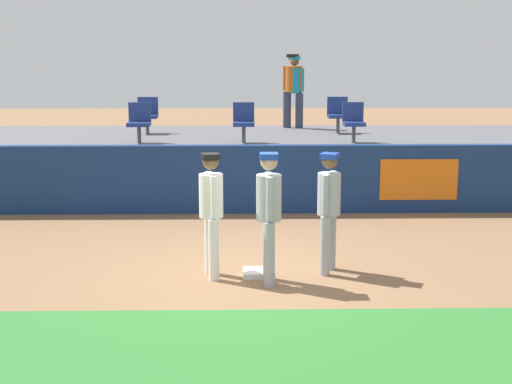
{
  "coord_description": "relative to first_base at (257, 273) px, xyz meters",
  "views": [
    {
      "loc": [
        -0.03,
        -9.79,
        3.11
      ],
      "look_at": [
        0.19,
        1.07,
        1.0
      ],
      "focal_mm": 51.53,
      "sensor_mm": 36.0,
      "label": 1
    }
  ],
  "objects": [
    {
      "name": "ground_plane",
      "position": [
        -0.19,
        -0.07,
        -0.04
      ],
      "size": [
        60.0,
        60.0,
        0.0
      ],
      "primitive_type": "plane",
      "color": "#846042"
    },
    {
      "name": "seat_front_right",
      "position": [
        2.14,
        5.51,
        1.62
      ],
      "size": [
        0.44,
        0.44,
        0.84
      ],
      "color": "#4C4C51",
      "rests_on": "bleacher_platform"
    },
    {
      "name": "seat_back_left",
      "position": [
        -2.41,
        7.31,
        1.62
      ],
      "size": [
        0.48,
        0.44,
        0.84
      ],
      "color": "#4C4C51",
      "rests_on": "bleacher_platform"
    },
    {
      "name": "spectator_capped",
      "position": [
        1.05,
        8.47,
        2.2
      ],
      "size": [
        0.48,
        0.45,
        1.82
      ],
      "rotation": [
        0.0,
        0.0,
        2.75
      ],
      "color": "#33384C",
      "rests_on": "bleacher_platform"
    },
    {
      "name": "player_runner_visitor",
      "position": [
        1.0,
        0.16,
        0.95
      ],
      "size": [
        0.42,
        0.45,
        1.71
      ],
      "rotation": [
        0.0,
        0.0,
        -1.96
      ],
      "color": "#9EA3AD",
      "rests_on": "ground_plane"
    },
    {
      "name": "field_wall",
      "position": [
        -0.17,
        4.07,
        0.62
      ],
      "size": [
        18.0,
        0.26,
        1.32
      ],
      "color": "navy",
      "rests_on": "ground_plane"
    },
    {
      "name": "player_coach_visitor",
      "position": [
        0.14,
        -0.32,
        0.99
      ],
      "size": [
        0.34,
        0.5,
        1.78
      ],
      "rotation": [
        0.0,
        0.0,
        -1.55
      ],
      "color": "#9EA3AD",
      "rests_on": "ground_plane"
    },
    {
      "name": "player_fielder_home",
      "position": [
        -0.63,
        -0.02,
        0.96
      ],
      "size": [
        0.39,
        0.56,
        1.73
      ],
      "rotation": [
        0.0,
        0.0,
        -1.34
      ],
      "color": "white",
      "rests_on": "ground_plane"
    },
    {
      "name": "grass_foreground_strip",
      "position": [
        -0.19,
        -2.78,
        -0.04
      ],
      "size": [
        18.0,
        2.8,
        0.01
      ],
      "primitive_type": "cube",
      "color": "#2D722D",
      "rests_on": "ground_plane"
    },
    {
      "name": "first_base",
      "position": [
        0.0,
        0.0,
        0.0
      ],
      "size": [
        0.4,
        0.4,
        0.08
      ],
      "primitive_type": "cube",
      "color": "white",
      "rests_on": "ground_plane"
    },
    {
      "name": "seat_front_center",
      "position": [
        -0.17,
        5.51,
        1.62
      ],
      "size": [
        0.45,
        0.44,
        0.84
      ],
      "color": "#4C4C51",
      "rests_on": "bleacher_platform"
    },
    {
      "name": "bleacher_platform",
      "position": [
        -0.19,
        6.64,
        0.55
      ],
      "size": [
        18.0,
        4.8,
        1.19
      ],
      "primitive_type": "cube",
      "color": "#59595E",
      "rests_on": "ground_plane"
    },
    {
      "name": "seat_front_left",
      "position": [
        -2.35,
        5.51,
        1.62
      ],
      "size": [
        0.47,
        0.44,
        0.84
      ],
      "color": "#4C4C51",
      "rests_on": "bleacher_platform"
    },
    {
      "name": "spectator_hooded",
      "position": [
        1.1,
        8.46,
        2.17
      ],
      "size": [
        0.47,
        0.43,
        1.76
      ],
      "rotation": [
        0.0,
        0.0,
        2.79
      ],
      "color": "#33384C",
      "rests_on": "bleacher_platform"
    },
    {
      "name": "seat_back_right",
      "position": [
        2.04,
        7.31,
        1.62
      ],
      "size": [
        0.48,
        0.44,
        0.84
      ],
      "color": "#4C4C51",
      "rests_on": "bleacher_platform"
    }
  ]
}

